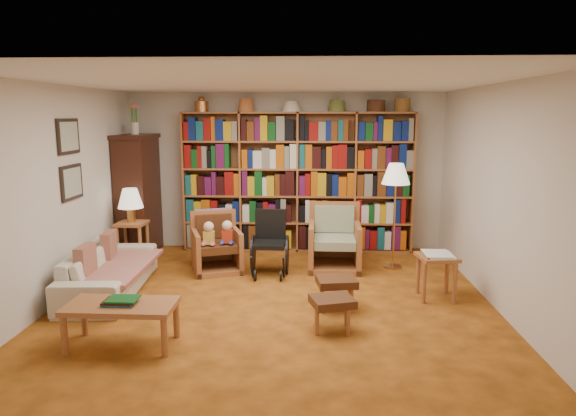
# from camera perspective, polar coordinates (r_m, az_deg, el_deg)

# --- Properties ---
(floor) EXTENTS (5.00, 5.00, 0.00)m
(floor) POSITION_cam_1_polar(r_m,az_deg,el_deg) (6.13, -1.43, -10.24)
(floor) COLOR #B7621C
(floor) RESTS_ON ground
(ceiling) EXTENTS (5.00, 5.00, 0.00)m
(ceiling) POSITION_cam_1_polar(r_m,az_deg,el_deg) (5.75, -1.55, 13.79)
(ceiling) COLOR white
(ceiling) RESTS_ON wall_back
(wall_back) EXTENTS (5.00, 0.00, 5.00)m
(wall_back) POSITION_cam_1_polar(r_m,az_deg,el_deg) (8.28, -0.29, 4.06)
(wall_back) COLOR silver
(wall_back) RESTS_ON floor
(wall_front) EXTENTS (5.00, 0.00, 5.00)m
(wall_front) POSITION_cam_1_polar(r_m,az_deg,el_deg) (3.37, -4.45, -5.20)
(wall_front) COLOR silver
(wall_front) RESTS_ON floor
(wall_left) EXTENTS (0.00, 5.00, 5.00)m
(wall_left) POSITION_cam_1_polar(r_m,az_deg,el_deg) (6.48, -24.13, 1.41)
(wall_left) COLOR silver
(wall_left) RESTS_ON floor
(wall_right) EXTENTS (0.00, 5.00, 5.00)m
(wall_right) POSITION_cam_1_polar(r_m,az_deg,el_deg) (6.16, 22.39, 1.12)
(wall_right) COLOR silver
(wall_right) RESTS_ON floor
(bookshelf) EXTENTS (3.60, 0.30, 2.42)m
(bookshelf) POSITION_cam_1_polar(r_m,az_deg,el_deg) (8.11, 1.07, 3.36)
(bookshelf) COLOR #A36232
(bookshelf) RESTS_ON floor
(curio_cabinet) EXTENTS (0.50, 0.95, 2.40)m
(curio_cabinet) POSITION_cam_1_polar(r_m,az_deg,el_deg) (8.25, -16.30, 1.55)
(curio_cabinet) COLOR #35170E
(curio_cabinet) RESTS_ON floor
(framed_pictures) EXTENTS (0.03, 0.52, 0.97)m
(framed_pictures) POSITION_cam_1_polar(r_m,az_deg,el_deg) (6.70, -23.06, 4.99)
(framed_pictures) COLOR black
(framed_pictures) RESTS_ON wall_left
(sofa) EXTENTS (1.92, 0.86, 0.55)m
(sofa) POSITION_cam_1_polar(r_m,az_deg,el_deg) (6.70, -19.22, -6.56)
(sofa) COLOR beige
(sofa) RESTS_ON floor
(sofa_throw) EXTENTS (0.85, 1.55, 0.04)m
(sofa_throw) POSITION_cam_1_polar(r_m,az_deg,el_deg) (6.67, -18.83, -6.37)
(sofa_throw) COLOR #C9B293
(sofa_throw) RESTS_ON sofa
(cushion_left) EXTENTS (0.17, 0.39, 0.38)m
(cushion_left) POSITION_cam_1_polar(r_m,az_deg,el_deg) (7.01, -19.24, -4.32)
(cushion_left) COLOR maroon
(cushion_left) RESTS_ON sofa
(cushion_right) EXTENTS (0.12, 0.38, 0.38)m
(cushion_right) POSITION_cam_1_polar(r_m,az_deg,el_deg) (6.39, -21.55, -5.87)
(cushion_right) COLOR maroon
(cushion_right) RESTS_ON sofa
(side_table_lamp) EXTENTS (0.42, 0.42, 0.64)m
(side_table_lamp) POSITION_cam_1_polar(r_m,az_deg,el_deg) (7.71, -16.91, -2.78)
(side_table_lamp) COLOR #A36232
(side_table_lamp) RESTS_ON floor
(table_lamp) EXTENTS (0.36, 0.36, 0.49)m
(table_lamp) POSITION_cam_1_polar(r_m,az_deg,el_deg) (7.61, -17.11, 0.92)
(table_lamp) COLOR #BB843C
(table_lamp) RESTS_ON side_table_lamp
(armchair_leather) EXTENTS (0.86, 0.86, 0.82)m
(armchair_leather) POSITION_cam_1_polar(r_m,az_deg,el_deg) (7.29, -7.80, -4.16)
(armchair_leather) COLOR #A36232
(armchair_leather) RESTS_ON floor
(armchair_sage) EXTENTS (0.74, 0.77, 0.91)m
(armchair_sage) POSITION_cam_1_polar(r_m,az_deg,el_deg) (7.37, 5.15, -3.91)
(armchair_sage) COLOR #A36232
(armchair_sage) RESTS_ON floor
(wheelchair) EXTENTS (0.50, 0.70, 0.87)m
(wheelchair) POSITION_cam_1_polar(r_m,az_deg,el_deg) (7.04, -2.01, -4.12)
(wheelchair) COLOR black
(wheelchair) RESTS_ON floor
(floor_lamp) EXTENTS (0.40, 0.40, 1.49)m
(floor_lamp) POSITION_cam_1_polar(r_m,az_deg,el_deg) (7.27, 11.89, 3.27)
(floor_lamp) COLOR #BB843C
(floor_lamp) RESTS_ON floor
(side_table_papers) EXTENTS (0.48, 0.48, 0.56)m
(side_table_papers) POSITION_cam_1_polar(r_m,az_deg,el_deg) (6.31, 16.19, -5.93)
(side_table_papers) COLOR #A36232
(side_table_papers) RESTS_ON floor
(footstool_a) EXTENTS (0.48, 0.43, 0.36)m
(footstool_a) POSITION_cam_1_polar(r_m,az_deg,el_deg) (5.80, 5.41, -8.37)
(footstool_a) COLOR #552F16
(footstool_a) RESTS_ON floor
(footstool_b) EXTENTS (0.49, 0.45, 0.35)m
(footstool_b) POSITION_cam_1_polar(r_m,az_deg,el_deg) (5.25, 4.94, -10.52)
(footstool_b) COLOR #552F16
(footstool_b) RESTS_ON floor
(coffee_table) EXTENTS (1.01, 0.51, 0.47)m
(coffee_table) POSITION_cam_1_polar(r_m,az_deg,el_deg) (5.13, -18.03, -10.61)
(coffee_table) COLOR #A36232
(coffee_table) RESTS_ON floor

